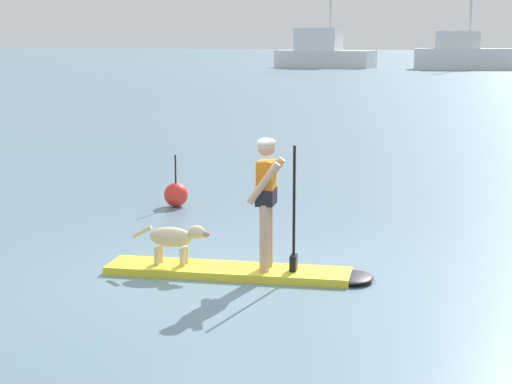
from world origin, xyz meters
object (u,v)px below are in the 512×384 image
(paddleboard, at_px, (246,272))
(moored_boat_far_starboard, at_px, (323,53))
(person_paddler, at_px, (267,194))
(marker_buoy, at_px, (176,195))
(dog, at_px, (175,238))
(moored_boat_center, at_px, (462,55))

(paddleboard, distance_m, moored_boat_far_starboard, 76.04)
(person_paddler, distance_m, moored_boat_far_starboard, 76.06)
(moored_boat_far_starboard, relative_size, marker_buoy, 13.35)
(person_paddler, distance_m, dog, 1.35)
(dog, height_order, marker_buoy, marker_buoy)
(marker_buoy, bearing_deg, dog, -64.09)
(moored_boat_far_starboard, bearing_deg, marker_buoy, -75.70)
(marker_buoy, bearing_deg, paddleboard, -53.16)
(dog, relative_size, moored_boat_far_starboard, 0.08)
(paddleboard, distance_m, dog, 1.01)
(moored_boat_center, bearing_deg, person_paddler, -84.42)
(paddleboard, distance_m, marker_buoy, 4.68)
(dog, bearing_deg, moored_boat_center, 94.65)
(dog, bearing_deg, moored_boat_far_starboard, 104.95)
(person_paddler, xyz_separation_m, moored_boat_center, (-7.14, 73.03, 0.32))
(moored_boat_center, bearing_deg, marker_buoy, -86.65)
(dog, bearing_deg, paddleboard, 9.75)
(person_paddler, xyz_separation_m, moored_boat_far_starboard, (-20.78, 73.17, 0.41))
(moored_boat_far_starboard, bearing_deg, dog, -75.05)
(person_paddler, height_order, moored_boat_center, moored_boat_center)
(dog, bearing_deg, marker_buoy, 115.91)
(paddleboard, bearing_deg, dog, -170.25)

